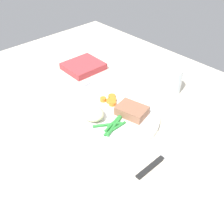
{
  "coord_description": "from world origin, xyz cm",
  "views": [
    {
      "loc": [
        45.86,
        -42.28,
        50.98
      ],
      "look_at": [
        3.35,
        -2.54,
        4.6
      ],
      "focal_mm": 42.82,
      "sensor_mm": 36.0,
      "label": 1
    }
  ],
  "objects": [
    {
      "name": "napkin",
      "position": [
        -24.87,
        9.44,
        3.14
      ],
      "size": [
        12.29,
        13.27,
        2.28
      ],
      "primitive_type": "cube",
      "rotation": [
        0.0,
        0.0,
        -0.03
      ],
      "color": "#B2383D",
      "rests_on": "dining_table"
    },
    {
      "name": "meat_portion",
      "position": [
        6.96,
        1.67,
        4.87
      ],
      "size": [
        9.36,
        7.69,
        2.54
      ],
      "primitive_type": "cube",
      "rotation": [
        0.0,
        0.0,
        0.23
      ],
      "color": "#936047",
      "rests_on": "dinner_plate"
    },
    {
      "name": "green_beans",
      "position": [
        6.97,
        -5.71,
        3.99
      ],
      "size": [
        6.02,
        8.9,
        0.88
      ],
      "color": "#2D8C38",
      "rests_on": "dinner_plate"
    },
    {
      "name": "water_glass",
      "position": [
        5.44,
        20.75,
        5.53
      ],
      "size": [
        7.38,
        7.38,
        8.29
      ],
      "color": "silver",
      "rests_on": "dining_table"
    },
    {
      "name": "carrot_slices",
      "position": [
        -1.71,
        1.48,
        4.13
      ],
      "size": [
        4.9,
        4.79,
        1.18
      ],
      "color": "orange",
      "rests_on": "dinner_plate"
    },
    {
      "name": "knife",
      "position": [
        22.38,
        -2.82,
        2.2
      ],
      "size": [
        1.7,
        20.5,
        0.64
      ],
      "rotation": [
        0.0,
        0.0,
        -0.03
      ],
      "color": "black",
      "rests_on": "dining_table"
    },
    {
      "name": "dinner_plate",
      "position": [
        3.35,
        -2.54,
        2.8
      ],
      "size": [
        26.75,
        26.75,
        1.6
      ],
      "primitive_type": "cylinder",
      "color": "white",
      "rests_on": "dining_table"
    },
    {
      "name": "mashed_potatoes",
      "position": [
        0.94,
        -7.35,
        5.42
      ],
      "size": [
        6.63,
        5.66,
        3.64
      ],
      "primitive_type": "ellipsoid",
      "color": "beige",
      "rests_on": "dinner_plate"
    },
    {
      "name": "salad_bowl",
      "position": [
        28.79,
        6.18,
        4.95
      ],
      "size": [
        13.14,
        13.14,
        5.22
      ],
      "color": "silver",
      "rests_on": "dining_table"
    },
    {
      "name": "dining_table",
      "position": [
        0.0,
        0.0,
        1.0
      ],
      "size": [
        120.0,
        90.0,
        2.0
      ],
      "color": "beige",
      "rests_on": "ground"
    },
    {
      "name": "fork",
      "position": [
        -15.11,
        -2.8,
        2.2
      ],
      "size": [
        1.44,
        16.6,
        0.4
      ],
      "rotation": [
        0.0,
        0.0,
        -0.05
      ],
      "color": "silver",
      "rests_on": "dining_table"
    }
  ]
}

